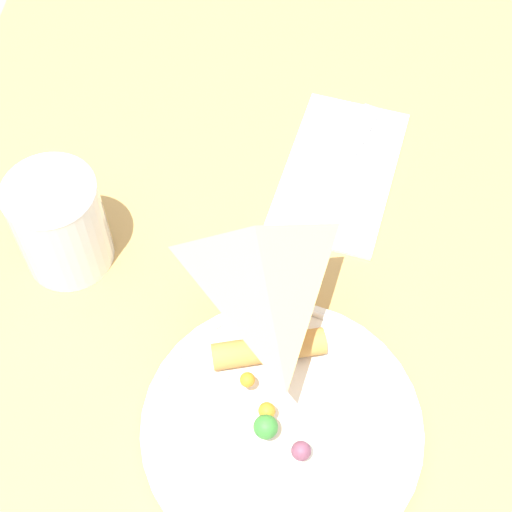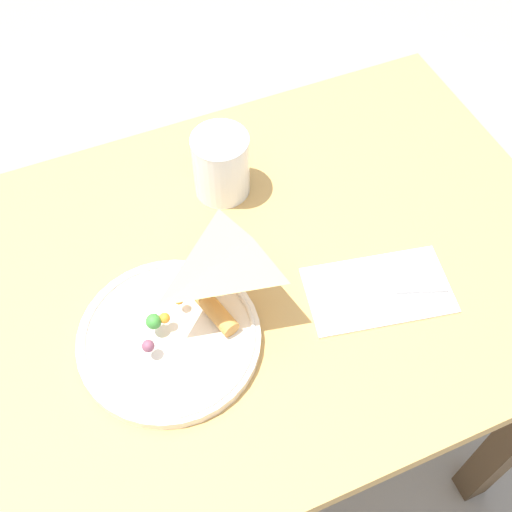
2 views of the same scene
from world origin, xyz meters
name	(u,v)px [view 1 (image 1 of 2)]	position (x,y,z in m)	size (l,w,h in m)	color
dining_table	(227,392)	(0.00, 0.00, 0.63)	(1.06, 0.65, 0.77)	tan
plate_pizza	(282,424)	(0.09, 0.06, 0.78)	(0.24, 0.24, 0.05)	silver
milk_glass	(61,226)	(-0.07, -0.16, 0.82)	(0.09, 0.09, 0.11)	white
napkin_folded	(339,171)	(-0.21, 0.10, 0.77)	(0.22, 0.15, 0.00)	white
butter_knife	(343,162)	(-0.21, 0.10, 0.77)	(0.19, 0.09, 0.01)	#B2B2B7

